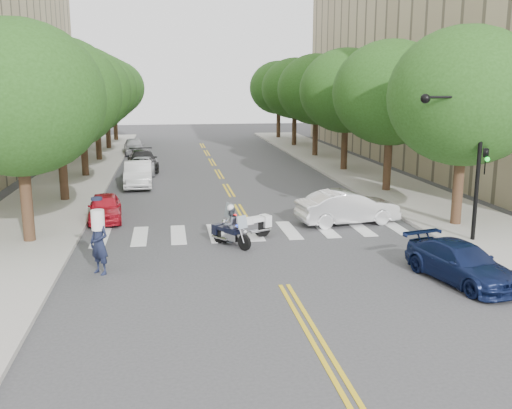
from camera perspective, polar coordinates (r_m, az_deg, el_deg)
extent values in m
plane|color=#38383A|center=(17.78, 2.83, -8.06)|extent=(140.00, 140.00, 0.00)
cube|color=#9E9991|center=(39.28, -17.66, 2.68)|extent=(5.00, 60.00, 0.15)
cube|color=#9E9991|center=(40.91, 9.68, 3.44)|extent=(5.00, 60.00, 0.15)
cylinder|color=#382316|center=(23.40, -21.96, 0.23)|extent=(0.44, 0.44, 3.32)
ellipsoid|color=#204513|center=(22.98, -22.73, 9.80)|extent=(6.40, 6.40, 5.76)
cylinder|color=#382316|center=(31.13, -18.73, 3.23)|extent=(0.44, 0.44, 3.32)
ellipsoid|color=#204513|center=(30.81, -19.23, 10.41)|extent=(6.40, 6.40, 5.76)
cylinder|color=#382316|center=(38.97, -16.79, 5.03)|extent=(0.44, 0.44, 3.32)
ellipsoid|color=#204513|center=(38.71, -17.15, 10.76)|extent=(6.40, 6.40, 5.76)
cylinder|color=#382316|center=(46.86, -15.49, 6.22)|extent=(0.44, 0.44, 3.32)
ellipsoid|color=#204513|center=(46.65, -15.77, 10.99)|extent=(6.40, 6.40, 5.76)
cylinder|color=#382316|center=(54.78, -14.57, 7.06)|extent=(0.44, 0.44, 3.32)
ellipsoid|color=#204513|center=(54.60, -14.79, 11.14)|extent=(6.40, 6.40, 5.76)
cylinder|color=#382316|center=(62.73, -13.88, 7.69)|extent=(0.44, 0.44, 3.32)
ellipsoid|color=#204513|center=(62.57, -14.06, 11.25)|extent=(6.40, 6.40, 5.76)
cylinder|color=#382316|center=(25.85, 19.53, 1.47)|extent=(0.44, 0.44, 3.32)
ellipsoid|color=#204513|center=(25.47, 20.16, 10.13)|extent=(6.40, 6.40, 5.76)
cylinder|color=#382316|center=(33.01, 13.00, 4.04)|extent=(0.44, 0.44, 3.32)
ellipsoid|color=#204513|center=(32.71, 13.33, 10.82)|extent=(6.40, 6.40, 5.76)
cylinder|color=#382316|center=(40.48, 8.82, 5.65)|extent=(0.44, 0.44, 3.32)
ellipsoid|color=#204513|center=(40.24, 9.00, 11.18)|extent=(6.40, 6.40, 5.76)
cylinder|color=#382316|center=(48.13, 5.94, 6.73)|extent=(0.44, 0.44, 3.32)
ellipsoid|color=#204513|center=(47.92, 6.04, 11.38)|extent=(6.40, 6.40, 5.76)
cylinder|color=#382316|center=(55.87, 3.85, 7.51)|extent=(0.44, 0.44, 3.32)
ellipsoid|color=#204513|center=(55.70, 3.90, 11.52)|extent=(6.40, 6.40, 5.76)
cylinder|color=#382316|center=(63.68, 2.26, 8.09)|extent=(0.44, 0.44, 3.32)
ellipsoid|color=#204513|center=(63.52, 2.29, 11.61)|extent=(6.40, 6.40, 5.76)
cylinder|color=black|center=(23.20, 21.35, 3.54)|extent=(0.16, 0.16, 6.00)
cylinder|color=black|center=(22.41, 19.17, 10.11)|extent=(2.40, 0.10, 0.10)
sphere|color=black|center=(21.92, 16.58, 10.12)|extent=(0.36, 0.36, 0.36)
imported|color=black|center=(23.30, 21.92, 4.03)|extent=(0.16, 0.20, 1.00)
sphere|color=#0CCC26|center=(23.16, 22.13, 4.22)|extent=(0.18, 0.18, 0.18)
cylinder|color=black|center=(21.22, -1.17, -3.82)|extent=(0.45, 0.56, 0.60)
cylinder|color=black|center=(22.24, -3.66, -3.09)|extent=(0.48, 0.58, 0.60)
cube|color=silver|center=(21.73, -2.53, -3.18)|extent=(0.69, 0.81, 0.28)
cube|color=black|center=(21.61, -2.38, -2.66)|extent=(0.62, 0.69, 0.19)
cube|color=black|center=(21.96, -3.23, -2.38)|extent=(0.57, 0.60, 0.14)
cube|color=black|center=(22.28, -3.90, -2.46)|extent=(0.47, 0.44, 0.40)
cube|color=#8C99A5|center=(21.10, -1.39, -1.77)|extent=(0.44, 0.37, 0.48)
cube|color=red|center=(21.32, -1.46, -2.07)|extent=(0.12, 0.12, 0.07)
cube|color=#0C26E5|center=(21.18, -1.88, -2.17)|extent=(0.12, 0.12, 0.07)
imported|color=#474C56|center=(21.61, -2.54, -2.01)|extent=(0.86, 0.82, 1.39)
sphere|color=silver|center=(21.46, -2.56, -0.33)|extent=(0.27, 0.27, 0.27)
cylinder|color=black|center=(22.20, -2.98, -2.96)|extent=(0.71, 0.44, 0.72)
cylinder|color=black|center=(23.08, 0.63, -2.35)|extent=(0.73, 0.48, 0.72)
cube|color=silver|center=(22.63, -1.03, -2.34)|extent=(1.01, 0.71, 0.34)
cube|color=silver|center=(22.51, -1.26, -1.73)|extent=(0.83, 0.66, 0.23)
cube|color=silver|center=(22.81, -0.03, -1.48)|extent=(0.71, 0.63, 0.17)
cube|color=silver|center=(23.11, 0.95, -1.63)|extent=(0.49, 0.56, 0.48)
cube|color=#8C99A5|center=(22.05, -2.70, -0.62)|extent=(0.37, 0.55, 0.58)
cube|color=red|center=(22.08, -2.12, -1.11)|extent=(0.14, 0.14, 0.08)
cube|color=#0C26E5|center=(22.29, -2.47, -0.98)|extent=(0.14, 0.14, 0.08)
imported|color=#171C33|center=(19.17, -15.41, -3.77)|extent=(0.88, 0.87, 2.05)
imported|color=white|center=(25.41, 9.18, -0.27)|extent=(4.69, 2.17, 1.49)
imported|color=#0F193F|center=(19.01, 19.82, -5.51)|extent=(2.61, 4.45, 1.21)
imported|color=red|center=(26.57, -14.87, -0.28)|extent=(1.71, 3.67, 1.22)
imported|color=silver|center=(34.80, -11.69, 2.99)|extent=(1.71, 4.61, 1.51)
imported|color=#ABADB3|center=(39.39, -11.37, 3.79)|extent=(2.19, 4.30, 1.16)
imported|color=black|center=(41.23, -11.28, 4.34)|extent=(2.48, 5.09, 1.43)
imported|color=#A8A8AD|center=(50.71, -12.12, 5.72)|extent=(2.05, 4.32, 1.42)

